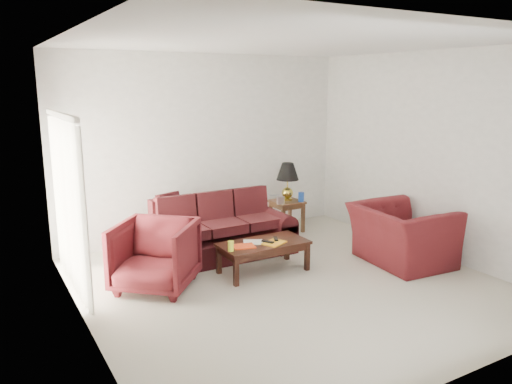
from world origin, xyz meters
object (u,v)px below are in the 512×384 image
at_px(end_table, 287,216).
at_px(coffee_table, 263,257).
at_px(sofa, 220,228).
at_px(floor_lamp, 78,218).
at_px(armchair_right, 402,235).
at_px(armchair_left, 155,255).

xyz_separation_m(end_table, coffee_table, (-1.34, -1.45, -0.06)).
relative_size(sofa, floor_lamp, 1.54).
distance_m(floor_lamp, armchair_right, 4.54).
bearing_deg(coffee_table, end_table, 43.79).
height_order(floor_lamp, armchair_right, floor_lamp).
height_order(floor_lamp, armchair_left, floor_lamp).
height_order(end_table, coffee_table, end_table).
bearing_deg(armchair_right, floor_lamp, 66.58).
distance_m(sofa, armchair_left, 1.37).
xyz_separation_m(sofa, armchair_left, (-1.21, -0.63, -0.02)).
relative_size(floor_lamp, armchair_left, 1.50).
bearing_deg(coffee_table, armchair_right, -23.47).
bearing_deg(armchair_left, armchair_right, 26.51).
relative_size(floor_lamp, coffee_table, 1.18).
relative_size(armchair_left, coffee_table, 0.79).
relative_size(sofa, armchair_right, 1.72).
distance_m(end_table, floor_lamp, 3.48).
relative_size(sofa, coffee_table, 1.82).
distance_m(sofa, end_table, 1.71).
distance_m(end_table, coffee_table, 1.98).
bearing_deg(armchair_right, end_table, 19.04).
bearing_deg(floor_lamp, sofa, -18.61).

